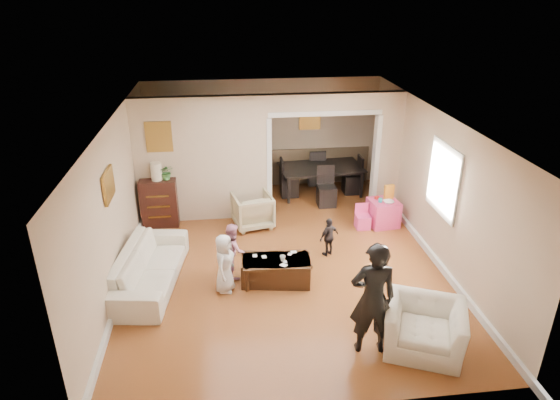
{
  "coord_description": "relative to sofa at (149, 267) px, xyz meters",
  "views": [
    {
      "loc": [
        -0.94,
        -7.64,
        4.6
      ],
      "look_at": [
        0.0,
        0.2,
        1.05
      ],
      "focal_mm": 31.13,
      "sensor_mm": 36.0,
      "label": 1
    }
  ],
  "objects": [
    {
      "name": "partition_left",
      "position": [
        0.89,
        2.41,
        0.98
      ],
      "size": [
        2.75,
        0.18,
        2.6
      ],
      "primitive_type": "cube",
      "color": "#C5AE90",
      "rests_on": "ground"
    },
    {
      "name": "partition_header",
      "position": [
        3.36,
        2.41,
        2.1
      ],
      "size": [
        2.22,
        0.18,
        0.35
      ],
      "primitive_type": "cube",
      "color": "#C5AE90",
      "rests_on": "partition_right"
    },
    {
      "name": "framed_art_alcove",
      "position": [
        3.36,
        4.05,
        1.38
      ],
      "size": [
        0.45,
        0.03,
        0.55
      ],
      "primitive_type": "cube",
      "color": "brown"
    },
    {
      "name": "table_lamp",
      "position": [
        -0.04,
        2.2,
        0.85
      ],
      "size": [
        0.22,
        0.22,
        0.36
      ],
      "primitive_type": "cylinder",
      "color": "#F1E8C5",
      "rests_on": "dresser"
    },
    {
      "name": "dining_table",
      "position": [
        3.54,
        3.37,
        0.02
      ],
      "size": [
        1.99,
        1.21,
        0.67
      ],
      "primitive_type": "imported",
      "rotation": [
        0.0,
        0.0,
        0.08
      ],
      "color": "black",
      "rests_on": "ground"
    },
    {
      "name": "play_table",
      "position": [
        4.5,
        1.64,
        -0.05
      ],
      "size": [
        0.62,
        0.62,
        0.54
      ],
      "primitive_type": "cube",
      "rotation": [
        0.0,
        0.0,
        0.12
      ],
      "color": "#E03B78",
      "rests_on": "ground"
    },
    {
      "name": "framed_art_partition",
      "position": [
        0.06,
        2.31,
        1.53
      ],
      "size": [
        0.45,
        0.03,
        0.55
      ],
      "primitive_type": "cube",
      "color": "brown",
      "rests_on": "partition_left"
    },
    {
      "name": "armchair_back",
      "position": [
        1.83,
        1.91,
        0.03
      ],
      "size": [
        0.89,
        0.91,
        0.7
      ],
      "primitive_type": "imported",
      "rotation": [
        0.0,
        0.0,
        3.34
      ],
      "color": "tan",
      "rests_on": "ground"
    },
    {
      "name": "framed_art_sofa_wall",
      "position": [
        -0.45,
        0.01,
        1.48
      ],
      "size": [
        0.03,
        0.55,
        0.4
      ],
      "primitive_type": "cube",
      "color": "brown"
    },
    {
      "name": "floor",
      "position": [
        2.26,
        0.61,
        -0.32
      ],
      "size": [
        7.0,
        7.0,
        0.0
      ],
      "primitive_type": "plane",
      "color": "#A45A2A",
      "rests_on": "ground"
    },
    {
      "name": "craft_papers",
      "position": [
        2.13,
        -0.13,
        0.1
      ],
      "size": [
        0.75,
        0.51,
        0.0
      ],
      "color": "white",
      "rests_on": "coffee_table"
    },
    {
      "name": "coffee_table",
      "position": [
        2.08,
        -0.18,
        -0.11
      ],
      "size": [
        1.2,
        0.72,
        0.42
      ],
      "primitive_type": "cube",
      "rotation": [
        0.0,
        0.0,
        -0.15
      ],
      "color": "#381F12",
      "rests_on": "ground"
    },
    {
      "name": "child_toddler",
      "position": [
        3.13,
        0.57,
        0.05
      ],
      "size": [
        0.47,
        0.38,
        0.74
      ],
      "primitive_type": "imported",
      "rotation": [
        0.0,
        0.0,
        -2.59
      ],
      "color": "black",
      "rests_on": "ground"
    },
    {
      "name": "sofa",
      "position": [
        0.0,
        0.0,
        0.0
      ],
      "size": [
        1.15,
        2.3,
        0.64
      ],
      "primitive_type": "imported",
      "rotation": [
        0.0,
        0.0,
        1.43
      ],
      "color": "white",
      "rests_on": "ground"
    },
    {
      "name": "coffee_cup",
      "position": [
        2.18,
        -0.23,
        0.15
      ],
      "size": [
        0.11,
        0.11,
        0.09
      ],
      "primitive_type": "imported",
      "rotation": [
        0.0,
        0.0,
        -0.15
      ],
      "color": "beige",
      "rests_on": "coffee_table"
    },
    {
      "name": "partition_right",
      "position": [
        4.74,
        2.41,
        0.98
      ],
      "size": [
        0.55,
        0.18,
        2.6
      ],
      "primitive_type": "cube",
      "color": "#C5AE90",
      "rests_on": "ground"
    },
    {
      "name": "dresser",
      "position": [
        -0.04,
        2.2,
        0.18
      ],
      "size": [
        0.72,
        0.41,
        0.99
      ],
      "primitive_type": "cube",
      "color": "#35130F",
      "rests_on": "ground"
    },
    {
      "name": "play_bowl",
      "position": [
        4.55,
        1.52,
        0.24
      ],
      "size": [
        0.23,
        0.23,
        0.05
      ],
      "primitive_type": "imported",
      "rotation": [
        0.0,
        0.0,
        0.12
      ],
      "color": "white",
      "rests_on": "play_table"
    },
    {
      "name": "cyan_cup",
      "position": [
        4.4,
        1.59,
        0.26
      ],
      "size": [
        0.08,
        0.08,
        0.08
      ],
      "primitive_type": "cylinder",
      "color": "#25B3B9",
      "rests_on": "play_table"
    },
    {
      "name": "potted_plant",
      "position": [
        0.16,
        2.2,
        0.83
      ],
      "size": [
        0.28,
        0.24,
        0.31
      ],
      "primitive_type": "imported",
      "color": "#33672D",
      "rests_on": "dresser"
    },
    {
      "name": "adult_person",
      "position": [
        3.15,
        -1.97,
        0.51
      ],
      "size": [
        0.63,
        0.44,
        1.66
      ],
      "primitive_type": "imported",
      "rotation": [
        0.0,
        0.0,
        3.06
      ],
      "color": "black",
      "rests_on": "ground"
    },
    {
      "name": "child_kneel_a",
      "position": [
        1.23,
        -0.33,
        0.18
      ],
      "size": [
        0.46,
        0.56,
        1.0
      ],
      "primitive_type": "imported",
      "rotation": [
        0.0,
        0.0,
        1.25
      ],
      "color": "silver",
      "rests_on": "ground"
    },
    {
      "name": "armchair_front",
      "position": [
        3.89,
        -2.03,
        0.01
      ],
      "size": [
        1.31,
        1.24,
        0.67
      ],
      "primitive_type": "imported",
      "rotation": [
        0.0,
        0.0,
        -0.41
      ],
      "color": "white",
      "rests_on": "ground"
    },
    {
      "name": "window_pane",
      "position": [
        4.99,
        0.21,
        1.23
      ],
      "size": [
        0.03,
        0.95,
        1.1
      ],
      "primitive_type": "cube",
      "color": "white",
      "rests_on": "ground"
    },
    {
      "name": "child_kneel_b",
      "position": [
        1.38,
        0.12,
        0.16
      ],
      "size": [
        0.45,
        0.53,
        0.96
      ],
      "primitive_type": "imported",
      "rotation": [
        0.0,
        0.0,
        1.77
      ],
      "color": "#CD809B",
      "rests_on": "ground"
    },
    {
      "name": "toy_block",
      "position": [
        4.38,
        1.76,
        0.24
      ],
      "size": [
        0.1,
        0.09,
        0.05
      ],
      "primitive_type": "cube",
      "rotation": [
        0.0,
        0.0,
        0.47
      ],
      "color": "red",
      "rests_on": "play_table"
    },
    {
      "name": "cereal_box",
      "position": [
        4.62,
        1.74,
        0.37
      ],
      "size": [
        0.21,
        0.09,
        0.3
      ],
      "primitive_type": "cube",
      "rotation": [
        0.0,
        0.0,
        0.12
      ],
      "color": "gold",
      "rests_on": "play_table"
    }
  ]
}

